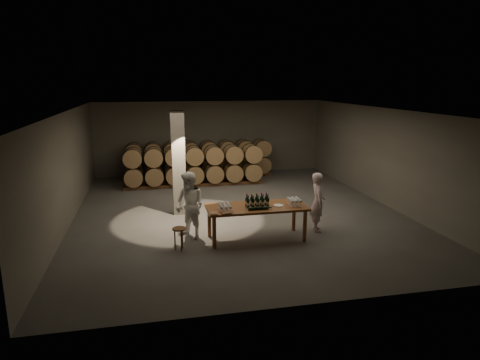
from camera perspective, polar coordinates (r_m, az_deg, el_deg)
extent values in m
plane|color=#4F4D4A|center=(13.70, -0.38, -4.19)|extent=(12.00, 12.00, 0.00)
plane|color=#605E59|center=(13.11, -0.41, 9.29)|extent=(12.00, 12.00, 0.00)
plane|color=#625E54|center=(19.15, -4.03, 5.66)|extent=(10.00, 0.00, 10.00)
plane|color=#625E54|center=(7.71, 8.68, -5.76)|extent=(10.00, 0.00, 10.00)
plane|color=#625E54|center=(13.26, -22.08, 1.39)|extent=(0.00, 12.00, 12.00)
plane|color=#625E54|center=(15.11, 18.54, 3.01)|extent=(0.00, 12.00, 12.00)
cube|color=slate|center=(13.27, -8.21, 2.23)|extent=(0.40, 0.40, 3.20)
cylinder|color=brown|center=(10.63, -3.45, -7.01)|extent=(0.10, 0.10, 0.84)
cylinder|color=brown|center=(11.20, 8.64, -6.08)|extent=(0.10, 0.10, 0.84)
cylinder|color=brown|center=(11.44, -4.10, -5.55)|extent=(0.10, 0.10, 0.84)
cylinder|color=brown|center=(11.97, 7.19, -4.77)|extent=(0.10, 0.10, 0.84)
cube|color=brown|center=(11.11, 2.22, -3.65)|extent=(2.60, 1.10, 0.06)
cube|color=brown|center=(18.28, -5.24, 0.37)|extent=(6.26, 0.10, 0.12)
cube|color=brown|center=(18.86, -5.46, 0.77)|extent=(6.26, 0.10, 0.12)
cylinder|color=olive|center=(18.38, -13.86, 1.42)|extent=(0.70, 0.95, 0.70)
cylinder|color=black|center=(18.12, -13.88, 1.26)|extent=(0.73, 0.04, 0.73)
cylinder|color=black|center=(18.63, -13.84, 1.58)|extent=(0.73, 0.04, 0.73)
cylinder|color=olive|center=(18.37, -11.43, 1.54)|extent=(0.70, 0.95, 0.70)
cylinder|color=black|center=(18.11, -11.42, 1.38)|extent=(0.73, 0.04, 0.73)
cylinder|color=black|center=(18.62, -11.44, 1.69)|extent=(0.73, 0.04, 0.73)
cylinder|color=olive|center=(18.39, -9.00, 1.65)|extent=(0.70, 0.95, 0.70)
cylinder|color=black|center=(18.13, -8.96, 1.49)|extent=(0.73, 0.04, 0.73)
cylinder|color=black|center=(18.64, -9.05, 1.80)|extent=(0.73, 0.04, 0.73)
cylinder|color=olive|center=(18.44, -6.58, 1.76)|extent=(0.70, 0.95, 0.70)
cylinder|color=black|center=(18.19, -6.50, 1.60)|extent=(0.73, 0.04, 0.73)
cylinder|color=black|center=(18.70, -6.66, 1.91)|extent=(0.73, 0.04, 0.73)
cylinder|color=olive|center=(18.53, -4.18, 1.87)|extent=(0.70, 0.95, 0.70)
cylinder|color=black|center=(18.28, -4.07, 1.71)|extent=(0.73, 0.04, 0.73)
cylinder|color=black|center=(18.78, -4.29, 2.02)|extent=(0.73, 0.04, 0.73)
cylinder|color=olive|center=(18.65, -1.81, 1.97)|extent=(0.70, 0.95, 0.70)
cylinder|color=black|center=(18.40, -1.66, 1.81)|extent=(0.73, 0.04, 0.73)
cylinder|color=black|center=(18.90, -1.95, 2.12)|extent=(0.73, 0.04, 0.73)
cylinder|color=olive|center=(18.80, 0.54, 2.06)|extent=(0.70, 0.95, 0.70)
cylinder|color=black|center=(18.55, 0.71, 1.91)|extent=(0.73, 0.04, 0.73)
cylinder|color=black|center=(19.05, 0.37, 2.21)|extent=(0.73, 0.04, 0.73)
cylinder|color=olive|center=(18.98, 2.84, 2.15)|extent=(0.70, 0.95, 0.70)
cylinder|color=black|center=(18.73, 3.04, 2.01)|extent=(0.73, 0.04, 0.73)
cylinder|color=black|center=(19.23, 2.64, 2.30)|extent=(0.73, 0.04, 0.73)
cylinder|color=olive|center=(18.25, -13.99, 3.70)|extent=(0.70, 0.95, 0.70)
cylinder|color=black|center=(17.99, -14.01, 3.56)|extent=(0.73, 0.04, 0.73)
cylinder|color=black|center=(18.50, -13.97, 3.82)|extent=(0.73, 0.04, 0.73)
cylinder|color=olive|center=(18.24, -11.54, 3.81)|extent=(0.70, 0.95, 0.70)
cylinder|color=black|center=(17.98, -11.53, 3.69)|extent=(0.73, 0.04, 0.73)
cylinder|color=black|center=(18.49, -11.55, 3.94)|extent=(0.73, 0.04, 0.73)
cylinder|color=olive|center=(18.26, -9.08, 3.93)|extent=(0.70, 0.95, 0.70)
cylinder|color=black|center=(18.00, -9.04, 3.80)|extent=(0.73, 0.04, 0.73)
cylinder|color=black|center=(18.51, -9.13, 4.05)|extent=(0.73, 0.04, 0.73)
cylinder|color=olive|center=(18.31, -6.64, 4.03)|extent=(0.70, 0.95, 0.70)
cylinder|color=black|center=(18.06, -6.56, 3.90)|extent=(0.73, 0.04, 0.73)
cylinder|color=black|center=(18.57, -6.72, 4.15)|extent=(0.73, 0.04, 0.73)
cylinder|color=olive|center=(18.40, -4.22, 4.13)|extent=(0.70, 0.95, 0.70)
cylinder|color=black|center=(18.15, -4.11, 4.00)|extent=(0.73, 0.04, 0.73)
cylinder|color=black|center=(18.65, -4.33, 4.25)|extent=(0.73, 0.04, 0.73)
cylinder|color=olive|center=(18.52, -1.82, 4.21)|extent=(0.70, 0.95, 0.70)
cylinder|color=black|center=(18.27, -1.68, 4.09)|extent=(0.73, 0.04, 0.73)
cylinder|color=black|center=(18.77, -1.96, 4.33)|extent=(0.73, 0.04, 0.73)
cylinder|color=olive|center=(18.67, 0.54, 4.29)|extent=(0.70, 0.95, 0.70)
cylinder|color=black|center=(18.42, 0.72, 4.17)|extent=(0.73, 0.04, 0.73)
cylinder|color=black|center=(18.92, 0.37, 4.41)|extent=(0.73, 0.04, 0.73)
cylinder|color=olive|center=(18.85, 2.86, 4.36)|extent=(0.70, 0.95, 0.70)
cylinder|color=black|center=(18.61, 3.07, 4.24)|extent=(0.73, 0.04, 0.73)
cylinder|color=black|center=(19.10, 2.66, 4.48)|extent=(0.73, 0.04, 0.73)
cube|color=brown|center=(16.88, -5.98, -0.71)|extent=(5.48, 0.10, 0.12)
cube|color=brown|center=(17.46, -6.19, -0.25)|extent=(5.48, 0.10, 0.12)
cylinder|color=olive|center=(17.01, -13.99, 0.49)|extent=(0.70, 0.95, 0.70)
cylinder|color=black|center=(16.75, -14.01, 0.30)|extent=(0.73, 0.04, 0.73)
cylinder|color=black|center=(17.26, -13.96, 0.67)|extent=(0.73, 0.04, 0.73)
cylinder|color=olive|center=(17.00, -11.36, 0.61)|extent=(0.70, 0.95, 0.70)
cylinder|color=black|center=(16.74, -11.34, 0.42)|extent=(0.73, 0.04, 0.73)
cylinder|color=black|center=(17.25, -11.37, 0.80)|extent=(0.73, 0.04, 0.73)
cylinder|color=olive|center=(17.02, -8.74, 0.74)|extent=(0.70, 0.95, 0.70)
cylinder|color=black|center=(16.77, -8.68, 0.55)|extent=(0.73, 0.04, 0.73)
cylinder|color=black|center=(17.27, -8.79, 0.92)|extent=(0.73, 0.04, 0.73)
cylinder|color=olive|center=(17.08, -6.12, 0.86)|extent=(0.70, 0.95, 0.70)
cylinder|color=black|center=(16.82, -6.03, 0.67)|extent=(0.73, 0.04, 0.73)
cylinder|color=black|center=(17.33, -6.21, 1.04)|extent=(0.73, 0.04, 0.73)
cylinder|color=olive|center=(17.17, -3.54, 0.98)|extent=(0.70, 0.95, 0.70)
cylinder|color=black|center=(16.92, -3.40, 0.79)|extent=(0.73, 0.04, 0.73)
cylinder|color=black|center=(17.42, -3.66, 1.15)|extent=(0.73, 0.04, 0.73)
cylinder|color=olive|center=(17.30, -0.98, 1.09)|extent=(0.70, 0.95, 0.70)
cylinder|color=black|center=(17.05, -0.81, 0.91)|extent=(0.73, 0.04, 0.73)
cylinder|color=black|center=(17.55, -1.14, 1.26)|extent=(0.73, 0.04, 0.73)
cylinder|color=olive|center=(17.46, 1.53, 1.20)|extent=(0.70, 0.95, 0.70)
cylinder|color=black|center=(17.22, 1.74, 1.03)|extent=(0.73, 0.04, 0.73)
cylinder|color=black|center=(17.71, 1.34, 1.37)|extent=(0.73, 0.04, 0.73)
cylinder|color=olive|center=(16.87, -14.12, 2.94)|extent=(0.70, 0.95, 0.70)
cylinder|color=black|center=(16.61, -14.15, 2.79)|extent=(0.73, 0.04, 0.73)
cylinder|color=black|center=(17.12, -14.10, 3.09)|extent=(0.73, 0.04, 0.73)
cylinder|color=olive|center=(16.85, -11.47, 3.07)|extent=(0.70, 0.95, 0.70)
cylinder|color=black|center=(16.60, -11.46, 2.92)|extent=(0.73, 0.04, 0.73)
cylinder|color=black|center=(17.11, -11.48, 3.22)|extent=(0.73, 0.04, 0.73)
cylinder|color=olive|center=(16.88, -8.82, 3.19)|extent=(0.70, 0.95, 0.70)
cylinder|color=black|center=(16.62, -8.77, 3.04)|extent=(0.73, 0.04, 0.73)
cylinder|color=black|center=(17.13, -8.87, 3.34)|extent=(0.73, 0.04, 0.73)
cylinder|color=olive|center=(16.94, -6.18, 3.30)|extent=(0.70, 0.95, 0.70)
cylinder|color=black|center=(16.68, -6.09, 3.16)|extent=(0.73, 0.04, 0.73)
cylinder|color=black|center=(17.19, -6.28, 3.45)|extent=(0.73, 0.04, 0.73)
cylinder|color=olive|center=(17.03, -3.57, 3.41)|extent=(0.70, 0.95, 0.70)
cylinder|color=black|center=(16.78, -3.44, 3.26)|extent=(0.73, 0.04, 0.73)
cylinder|color=black|center=(17.29, -3.70, 3.55)|extent=(0.73, 0.04, 0.73)
cylinder|color=olive|center=(17.16, -0.99, 3.51)|extent=(0.70, 0.95, 0.70)
cylinder|color=black|center=(16.91, -0.82, 3.36)|extent=(0.73, 0.04, 0.73)
cylinder|color=black|center=(17.41, -1.15, 3.65)|extent=(0.73, 0.04, 0.73)
cylinder|color=olive|center=(17.33, 1.55, 3.60)|extent=(0.70, 0.95, 0.70)
cylinder|color=black|center=(17.08, 1.75, 3.45)|extent=(0.73, 0.04, 0.73)
cylinder|color=black|center=(17.57, 1.35, 3.73)|extent=(0.73, 0.04, 0.73)
cylinder|color=black|center=(10.93, 1.09, -3.16)|extent=(0.08, 0.08, 0.22)
cylinder|color=silver|center=(10.93, 1.08, -3.21)|extent=(0.08, 0.08, 0.07)
cylinder|color=black|center=(10.88, 1.09, -2.36)|extent=(0.03, 0.03, 0.09)
cylinder|color=gold|center=(10.87, 1.09, -2.10)|extent=(0.03, 0.03, 0.03)
cylinder|color=black|center=(11.07, 0.91, -2.95)|extent=(0.08, 0.08, 0.22)
cylinder|color=silver|center=(11.07, 0.91, -3.00)|extent=(0.08, 0.08, 0.07)
cylinder|color=black|center=(11.02, 0.91, -2.15)|extent=(0.03, 0.03, 0.09)
cylinder|color=maroon|center=(11.01, 0.91, -1.90)|extent=(0.03, 0.03, 0.03)
cylinder|color=black|center=(10.96, 1.75, -3.12)|extent=(0.08, 0.08, 0.22)
cylinder|color=silver|center=(10.96, 1.75, -3.17)|extent=(0.08, 0.08, 0.07)
cylinder|color=black|center=(10.91, 1.75, -2.32)|extent=(0.03, 0.03, 0.09)
cylinder|color=maroon|center=(10.90, 1.76, -2.06)|extent=(0.03, 0.03, 0.03)
cylinder|color=black|center=(11.10, 1.56, -2.91)|extent=(0.08, 0.08, 0.22)
cylinder|color=silver|center=(11.10, 1.56, -2.96)|extent=(0.08, 0.08, 0.07)
cylinder|color=black|center=(11.05, 1.57, -2.12)|extent=(0.03, 0.03, 0.09)
cylinder|color=gold|center=(11.04, 1.57, -1.86)|extent=(0.03, 0.03, 0.03)
cylinder|color=black|center=(10.99, 2.41, -3.08)|extent=(0.08, 0.08, 0.22)
cylinder|color=silver|center=(10.99, 2.41, -3.13)|extent=(0.08, 0.08, 0.07)
cylinder|color=black|center=(10.94, 2.42, -2.28)|extent=(0.03, 0.03, 0.09)
cylinder|color=gold|center=(10.93, 2.42, -2.02)|extent=(0.03, 0.03, 0.03)
cylinder|color=black|center=(11.13, 2.22, -2.87)|extent=(0.08, 0.08, 0.22)
cylinder|color=silver|center=(11.13, 2.22, -2.92)|extent=(0.08, 0.08, 0.07)
cylinder|color=black|center=(11.08, 2.22, -2.08)|extent=(0.03, 0.03, 0.09)
cylinder|color=maroon|center=(11.07, 2.23, -1.82)|extent=(0.03, 0.03, 0.03)
cylinder|color=black|center=(11.02, 3.06, -3.04)|extent=(0.08, 0.08, 0.22)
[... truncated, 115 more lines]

